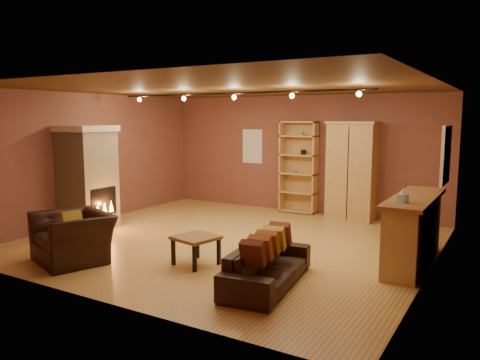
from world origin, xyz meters
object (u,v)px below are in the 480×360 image
Objects in this scene: bookcase at (300,166)px; armchair at (73,229)px; armoire at (352,171)px; coffee_table at (196,240)px; bar_counter at (413,230)px; fireplace at (87,178)px; loveseat at (267,258)px.

bookcase reaches higher than armchair.
armoire is 4.59m from coffee_table.
armchair is at bearing -151.24° from bar_counter.
armchair is 1.93× the size of coffee_table.
armoire is (4.41, 3.57, 0.04)m from fireplace.
armoire reaches higher than bar_counter.
loveseat reaches higher than coffee_table.
loveseat is at bearing -71.34° from bookcase.
coffee_table is (1.79, 0.85, -0.13)m from armchair.
bar_counter is (3.15, -2.85, -0.57)m from bookcase.
armoire is 6.02m from armchair.
coffee_table is (0.25, -4.57, -0.73)m from bookcase.
loveseat is 3.23m from armchair.
bookcase is at bearing 137.94° from bar_counter.
bookcase is at bearing 50.42° from fireplace.
bookcase is 0.97× the size of bar_counter.
loveseat is 1.39× the size of armchair.
loveseat is at bearing -9.62° from coffee_table.
bookcase is at bearing 11.13° from loveseat.
armchair is at bearing -154.63° from coffee_table.
bookcase reaches higher than bar_counter.
fireplace is at bearing 165.89° from coffee_table.
armoire is 3.07× the size of coffee_table.
armoire reaches higher than coffee_table.
fireplace is 3.51m from coffee_table.
armoire is at bearing -3.84° from loveseat.
armchair reaches higher than loveseat.
loveseat is 1.39m from coffee_table.
coffee_table is (3.34, -0.84, -0.67)m from fireplace.
bar_counter is at bearing -45.54° from loveseat.
bookcase is 5.67m from armchair.
bookcase is at bearing 94.15° from armchair.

